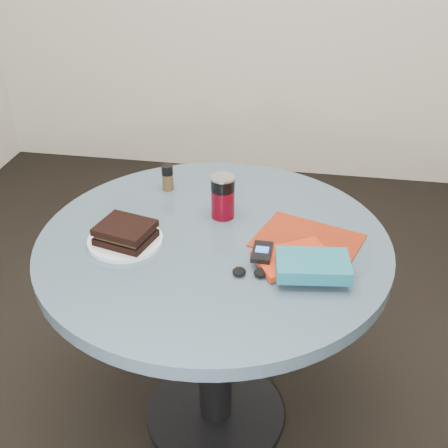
% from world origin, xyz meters
% --- Properties ---
extents(ground, '(4.00, 4.00, 0.00)m').
position_xyz_m(ground, '(0.00, 0.00, 0.00)').
color(ground, black).
rests_on(ground, ground).
extents(table, '(1.00, 1.00, 0.75)m').
position_xyz_m(table, '(0.00, 0.00, 0.59)').
color(table, black).
rests_on(table, ground).
extents(plate, '(0.28, 0.28, 0.01)m').
position_xyz_m(plate, '(-0.24, -0.06, 0.76)').
color(plate, silver).
rests_on(plate, table).
extents(sandwich, '(0.17, 0.15, 0.05)m').
position_xyz_m(sandwich, '(-0.23, -0.07, 0.79)').
color(sandwich, black).
rests_on(sandwich, plate).
extents(soda_can, '(0.09, 0.09, 0.13)m').
position_xyz_m(soda_can, '(0.01, 0.12, 0.82)').
color(soda_can, '#5C0411').
rests_on(soda_can, table).
extents(pepper_grinder, '(0.05, 0.05, 0.09)m').
position_xyz_m(pepper_grinder, '(-0.20, 0.26, 0.79)').
color(pepper_grinder, '#46341E').
rests_on(pepper_grinder, table).
extents(magazine, '(0.33, 0.29, 0.01)m').
position_xyz_m(magazine, '(0.26, 0.03, 0.75)').
color(magazine, maroon).
rests_on(magazine, table).
extents(red_book, '(0.24, 0.21, 0.02)m').
position_xyz_m(red_book, '(0.23, -0.08, 0.76)').
color(red_book, '#B0280D').
rests_on(red_book, magazine).
extents(novel, '(0.20, 0.14, 0.04)m').
position_xyz_m(novel, '(0.28, -0.14, 0.79)').
color(novel, '#175A6E').
rests_on(novel, red_book).
extents(mp3_player, '(0.05, 0.09, 0.02)m').
position_xyz_m(mp3_player, '(0.15, -0.09, 0.78)').
color(mp3_player, black).
rests_on(mp3_player, red_book).
extents(headphones, '(0.09, 0.04, 0.02)m').
position_xyz_m(headphones, '(0.12, -0.16, 0.76)').
color(headphones, black).
rests_on(headphones, table).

